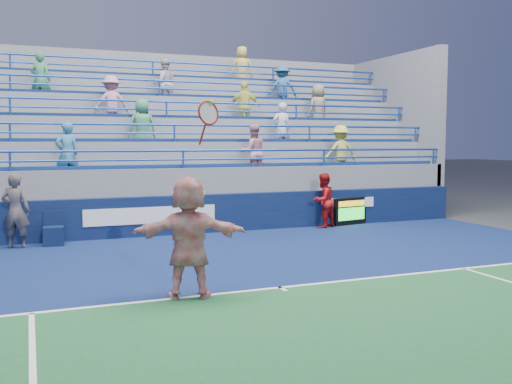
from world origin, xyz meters
name	(u,v)px	position (x,y,z in m)	size (l,w,h in m)	color
ground	(280,289)	(0.00, 0.00, 0.00)	(120.00, 120.00, 0.00)	#333538
sponsor_wall	(186,215)	(0.00, 6.50, 0.55)	(18.00, 0.32, 1.10)	#0A153B
bleacher_stand	(157,173)	(0.00, 10.27, 1.55)	(18.00, 5.60, 6.13)	slate
serve_speed_board	(350,211)	(5.22, 6.28, 0.43)	(1.24, 0.37, 0.86)	black
judge_chair	(54,235)	(-3.54, 5.96, 0.28)	(0.52, 0.52, 0.86)	#0C193A
tennis_player	(189,237)	(-1.65, 0.02, 1.03)	(1.99, 1.14, 3.28)	white
line_judge	(16,211)	(-4.39, 5.91, 0.93)	(0.67, 0.44, 1.85)	#131C36
ball_girl	(323,201)	(4.17, 6.11, 0.83)	(0.81, 0.63, 1.66)	#AD1314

